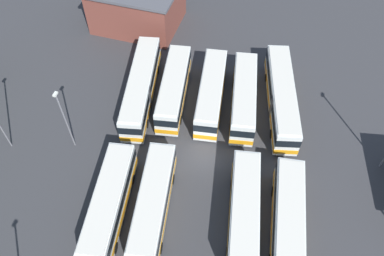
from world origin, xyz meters
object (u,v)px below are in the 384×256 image
at_px(bus_row1_slot3, 174,88).
at_px(bus_row0_slot1, 244,211).
at_px(bus_row1_slot2, 211,93).
at_px(lamp_post_near_entrance, 65,118).
at_px(bus_row1_slot1, 244,97).
at_px(bus_row0_slot0, 288,219).
at_px(depot_building, 137,4).
at_px(bus_row0_slot3, 153,203).
at_px(bus_row1_slot0, 281,97).
at_px(bus_row0_slot4, 110,203).
at_px(bus_row1_slot4, 141,87).

bearing_deg(bus_row1_slot3, bus_row0_slot1, -140.51).
height_order(bus_row1_slot2, lamp_post_near_entrance, lamp_post_near_entrance).
height_order(bus_row1_slot1, bus_row1_slot2, same).
relative_size(bus_row0_slot0, bus_row1_slot2, 0.97).
distance_m(bus_row0_slot1, depot_building, 31.51).
height_order(bus_row0_slot3, bus_row1_slot2, same).
xyz_separation_m(bus_row0_slot0, bus_row0_slot3, (-1.72, 11.71, 0.00)).
relative_size(bus_row0_slot1, bus_row1_slot1, 0.98).
height_order(bus_row0_slot0, bus_row1_slot1, same).
relative_size(bus_row0_slot3, bus_row1_slot0, 0.83).
xyz_separation_m(bus_row0_slot3, bus_row1_slot3, (14.08, 2.50, -0.00)).
relative_size(bus_row0_slot0, bus_row0_slot1, 0.98).
bearing_deg(bus_row1_slot1, lamp_post_near_entrance, 121.76).
height_order(bus_row1_slot0, bus_row1_slot3, same).
xyz_separation_m(bus_row0_slot4, bus_row1_slot2, (15.58, -5.42, -0.00)).
relative_size(bus_row1_slot0, lamp_post_near_entrance, 1.77).
bearing_deg(lamp_post_near_entrance, bus_row0_slot0, -98.61).
bearing_deg(bus_row1_slot0, bus_row1_slot4, 100.03).
relative_size(bus_row1_slot4, lamp_post_near_entrance, 1.77).
bearing_deg(bus_row1_slot4, bus_row1_slot2, -81.05).
height_order(bus_row1_slot2, bus_row1_slot4, same).
xyz_separation_m(bus_row0_slot3, bus_row1_slot2, (14.53, -1.67, -0.00)).
relative_size(bus_row1_slot0, bus_row1_slot4, 1.00).
distance_m(depot_building, lamp_post_near_entrance, 21.30).
xyz_separation_m(bus_row0_slot4, depot_building, (27.39, 7.62, 1.16)).
bearing_deg(bus_row1_slot0, bus_row0_slot3, 150.10).
height_order(bus_row0_slot0, bus_row0_slot3, same).
xyz_separation_m(bus_row1_slot1, lamp_post_near_entrance, (-9.81, 15.84, 2.48)).
height_order(bus_row1_slot2, depot_building, depot_building).
xyz_separation_m(bus_row0_slot4, bus_row1_slot1, (15.96, -9.00, 0.00)).
relative_size(bus_row0_slot3, bus_row1_slot4, 0.82).
bearing_deg(depot_building, bus_row0_slot0, -136.85).
xyz_separation_m(bus_row0_slot0, bus_row1_slot1, (13.18, 6.46, 0.00)).
relative_size(bus_row1_slot2, bus_row1_slot3, 1.00).
height_order(bus_row0_slot4, bus_row1_slot2, same).
height_order(bus_row0_slot1, lamp_post_near_entrance, lamp_post_near_entrance).
bearing_deg(bus_row1_slot2, bus_row0_slot1, -154.48).
xyz_separation_m(bus_row0_slot0, bus_row1_slot0, (14.29, 2.50, 0.00)).
relative_size(bus_row1_slot4, depot_building, 1.19).
bearing_deg(bus_row0_slot0, bus_row1_slot4, 56.92).
distance_m(bus_row0_slot0, depot_building, 33.76).
bearing_deg(depot_building, bus_row0_slot1, -142.24).
bearing_deg(bus_row0_slot1, bus_row1_slot1, 11.21).
bearing_deg(bus_row1_slot0, bus_row1_slot2, 101.14).
distance_m(bus_row1_slot2, lamp_post_near_entrance, 15.67).
relative_size(bus_row0_slot1, bus_row1_slot4, 0.81).
height_order(bus_row0_slot3, lamp_post_near_entrance, lamp_post_near_entrance).
bearing_deg(bus_row0_slot0, bus_row1_slot1, 26.11).
bearing_deg(bus_row0_slot0, bus_row1_slot0, 9.92).
xyz_separation_m(bus_row1_slot2, bus_row1_slot4, (-1.22, 7.75, 0.00)).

